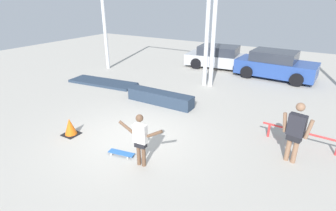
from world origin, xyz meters
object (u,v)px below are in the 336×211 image
(grind_box, at_px, (160,98))
(parked_car_blue, at_px, (275,65))
(grind_rail, at_px, (302,135))
(parked_car_silver, at_px, (220,57))
(manual_pad, at_px, (103,82))
(bystander, at_px, (296,130))
(skateboard, at_px, (121,153))
(traffic_cone, at_px, (70,127))
(skateboarder, at_px, (140,138))

(grind_box, bearing_deg, parked_car_blue, 62.25)
(grind_rail, bearing_deg, parked_car_silver, 125.58)
(manual_pad, relative_size, bystander, 2.09)
(parked_car_silver, xyz_separation_m, bystander, (5.20, -8.51, 0.29))
(skateboard, distance_m, traffic_cone, 2.17)
(traffic_cone, bearing_deg, parked_car_silver, 84.31)
(manual_pad, distance_m, bystander, 9.49)
(parked_car_blue, bearing_deg, bystander, -73.05)
(skateboard, bearing_deg, traffic_cone, 168.10)
(grind_rail, relative_size, parked_car_silver, 0.53)
(grind_box, xyz_separation_m, bystander, (5.22, -1.66, 0.68))
(grind_box, relative_size, bystander, 1.69)
(parked_car_silver, bearing_deg, grind_rail, -60.29)
(grind_box, bearing_deg, skateboarder, -64.05)
(bystander, relative_size, traffic_cone, 3.02)
(skateboarder, bearing_deg, parked_car_silver, 94.77)
(skateboard, distance_m, grind_rail, 5.30)
(skateboarder, relative_size, grind_rail, 0.65)
(grind_box, xyz_separation_m, grind_rail, (5.36, -0.63, 0.11))
(grind_box, bearing_deg, bystander, -17.68)
(grind_rail, bearing_deg, skateboarder, -137.08)
(skateboarder, xyz_separation_m, parked_car_silver, (-1.87, 10.72, -0.18))
(grind_box, relative_size, grind_rail, 1.27)
(manual_pad, bearing_deg, parked_car_silver, 57.23)
(grind_box, bearing_deg, manual_pad, 169.36)
(manual_pad, height_order, parked_car_silver, parked_car_silver)
(skateboard, xyz_separation_m, parked_car_blue, (2.20, 10.09, 0.64))
(skateboarder, height_order, parked_car_blue, skateboarder)
(grind_box, relative_size, parked_car_blue, 0.70)
(parked_car_silver, bearing_deg, grind_box, -95.96)
(grind_rail, xyz_separation_m, parked_car_silver, (-5.35, 7.48, 0.28))
(skateboarder, relative_size, parked_car_silver, 0.34)
(grind_rail, distance_m, parked_car_silver, 9.20)
(manual_pad, bearing_deg, grind_rail, -8.40)
(grind_rail, bearing_deg, grind_box, 173.26)
(manual_pad, height_order, bystander, bystander)
(bystander, bearing_deg, parked_car_silver, -46.93)
(skateboarder, height_order, traffic_cone, skateboarder)
(parked_car_silver, xyz_separation_m, parked_car_blue, (3.31, -0.54, 0.06))
(grind_rail, relative_size, parked_car_blue, 0.55)
(manual_pad, distance_m, traffic_cone, 5.30)
(manual_pad, bearing_deg, skateboard, -41.90)
(skateboarder, distance_m, grind_rail, 4.77)
(grind_box, bearing_deg, parked_car_silver, 89.91)
(skateboard, xyz_separation_m, manual_pad, (-5.04, 4.52, -0.00))
(skateboarder, distance_m, manual_pad, 7.45)
(parked_car_blue, bearing_deg, parked_car_silver, 174.29)
(grind_rail, bearing_deg, manual_pad, 171.60)
(parked_car_blue, xyz_separation_m, bystander, (1.90, -7.97, 0.23))
(traffic_cone, bearing_deg, bystander, 18.12)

